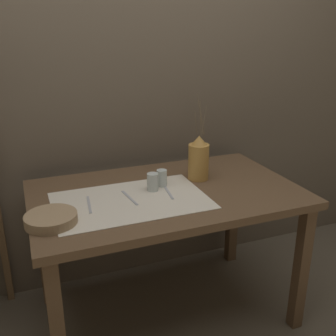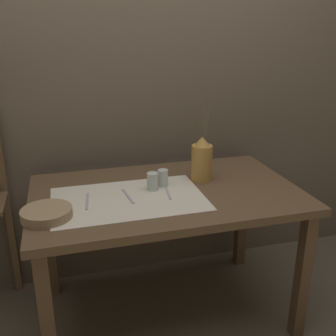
{
  "view_description": "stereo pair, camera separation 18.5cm",
  "coord_description": "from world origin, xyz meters",
  "views": [
    {
      "loc": [
        -0.66,
        -1.71,
        1.53
      ],
      "look_at": [
        0.01,
        0.0,
        0.87
      ],
      "focal_mm": 42.0,
      "sensor_mm": 36.0,
      "label": 1
    },
    {
      "loc": [
        -0.48,
        -1.76,
        1.53
      ],
      "look_at": [
        0.01,
        0.0,
        0.87
      ],
      "focal_mm": 42.0,
      "sensor_mm": 36.0,
      "label": 2
    }
  ],
  "objects": [
    {
      "name": "ground_plane",
      "position": [
        0.0,
        0.0,
        0.0
      ],
      "size": [
        12.0,
        12.0,
        0.0
      ],
      "primitive_type": "plane",
      "color": "brown"
    },
    {
      "name": "glass_tumbler_near",
      "position": [
        -0.06,
        0.02,
        0.8
      ],
      "size": [
        0.06,
        0.06,
        0.09
      ],
      "color": "silver",
      "rests_on": "wooden_table"
    },
    {
      "name": "wooden_table",
      "position": [
        0.0,
        0.0,
        0.66
      ],
      "size": [
        1.34,
        0.82,
        0.75
      ],
      "color": "brown",
      "rests_on": "ground_plane"
    },
    {
      "name": "knife_center",
      "position": [
        -0.2,
        -0.03,
        0.76
      ],
      "size": [
        0.03,
        0.18,
        0.0
      ],
      "color": "#A8A8AD",
      "rests_on": "wooden_table"
    },
    {
      "name": "glass_tumbler_far",
      "position": [
        0.0,
        0.06,
        0.8
      ],
      "size": [
        0.05,
        0.05,
        0.09
      ],
      "color": "silver",
      "rests_on": "wooden_table"
    },
    {
      "name": "fork_outer",
      "position": [
        -0.4,
        -0.03,
        0.76
      ],
      "size": [
        0.03,
        0.18,
        0.0
      ],
      "color": "#A8A8AD",
      "rests_on": "wooden_table"
    },
    {
      "name": "stone_wall_back",
      "position": [
        0.0,
        0.52,
        1.2
      ],
      "size": [
        7.0,
        0.06,
        2.4
      ],
      "color": "brown",
      "rests_on": "ground_plane"
    },
    {
      "name": "fork_inner",
      "position": [
        -0.0,
        -0.03,
        0.76
      ],
      "size": [
        0.03,
        0.18,
        0.0
      ],
      "color": "#A8A8AD",
      "rests_on": "wooden_table"
    },
    {
      "name": "pitcher_with_flowers",
      "position": [
        0.22,
        0.09,
        0.86
      ],
      "size": [
        0.11,
        0.11,
        0.46
      ],
      "color": "#B7843D",
      "rests_on": "wooden_table"
    },
    {
      "name": "wooden_bowl",
      "position": [
        -0.58,
        -0.15,
        0.77
      ],
      "size": [
        0.22,
        0.22,
        0.04
      ],
      "color": "#9E7F5B",
      "rests_on": "wooden_table"
    },
    {
      "name": "linen_cloth",
      "position": [
        -0.2,
        -0.05,
        0.75
      ],
      "size": [
        0.72,
        0.46,
        0.0
      ],
      "color": "beige",
      "rests_on": "wooden_table"
    }
  ]
}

